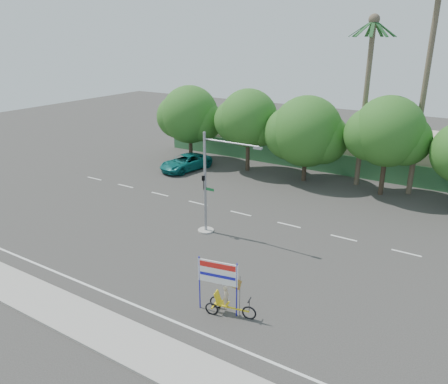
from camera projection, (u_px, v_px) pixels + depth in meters
The scene contains 14 objects.
ground at pixel (203, 265), 25.96m from camera, with size 120.00×120.00×0.00m, color #33302D.
sidewalk_near at pixel (109, 333), 19.97m from camera, with size 50.00×2.40×0.12m, color gray.
fence at pixel (327, 163), 42.73m from camera, with size 38.00×0.08×2.00m, color #336B3D.
building_left at pixel (259, 133), 50.95m from camera, with size 12.00×8.00×4.00m, color beige.
building_right at pixel (424, 156), 42.04m from camera, with size 14.00×8.00×3.60m, color beige.
tree_far_left at pixel (189, 116), 45.66m from camera, with size 7.14×6.00×7.96m.
tree_left at pixel (248, 120), 42.06m from camera, with size 6.66×5.60×8.07m.
tree_center at pixel (306, 133), 39.28m from camera, with size 7.62×6.40×7.85m.
tree_right at pixel (387, 134), 35.52m from camera, with size 6.90×5.80×8.36m.
palm_tall at pixel (428, 67), 33.90m from camera, with size 3.73×3.79×17.45m.
palm_short at pixel (367, 85), 36.69m from camera, with size 3.73×3.79×14.45m.
traffic_signal at pixel (209, 193), 29.22m from camera, with size 4.72×1.10×7.00m.
trike_billboard at pixel (223, 292), 21.11m from camera, with size 2.94×1.00×2.94m.
pickup_truck at pixel (186, 162), 43.66m from camera, with size 2.58×5.59×1.55m, color #0E6864.
Camera 1 is at (13.23, -18.72, 12.99)m, focal length 35.00 mm.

